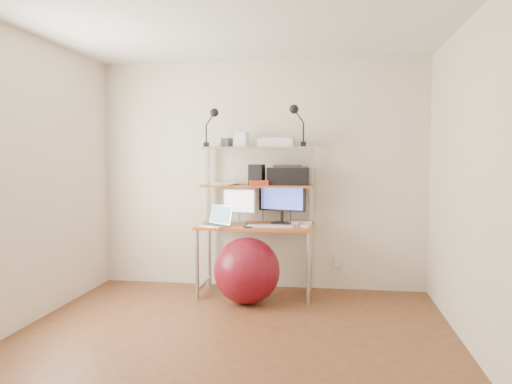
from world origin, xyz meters
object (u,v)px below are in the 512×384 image
at_px(printer, 287,175).
at_px(exercise_ball, 247,271).
at_px(laptop, 218,221).
at_px(monitor_silver, 239,204).
at_px(monitor_black, 282,199).

relative_size(printer, exercise_ball, 0.72).
bearing_deg(exercise_ball, laptop, 149.71).
height_order(laptop, exercise_ball, laptop).
height_order(monitor_silver, laptop, monitor_silver).
xyz_separation_m(monitor_silver, laptop, (-0.18, -0.24, -0.16)).
distance_m(monitor_silver, monitor_black, 0.46).
relative_size(monitor_black, laptop, 1.37).
bearing_deg(laptop, exercise_ball, 1.88).
bearing_deg(monitor_black, exercise_ball, -104.96).
bearing_deg(monitor_silver, exercise_ball, -67.21).
bearing_deg(monitor_black, monitor_silver, -157.19).
xyz_separation_m(laptop, exercise_ball, (0.33, -0.19, -0.46)).
relative_size(monitor_silver, monitor_black, 0.75).
distance_m(laptop, printer, 0.88).
bearing_deg(printer, monitor_silver, -178.41).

